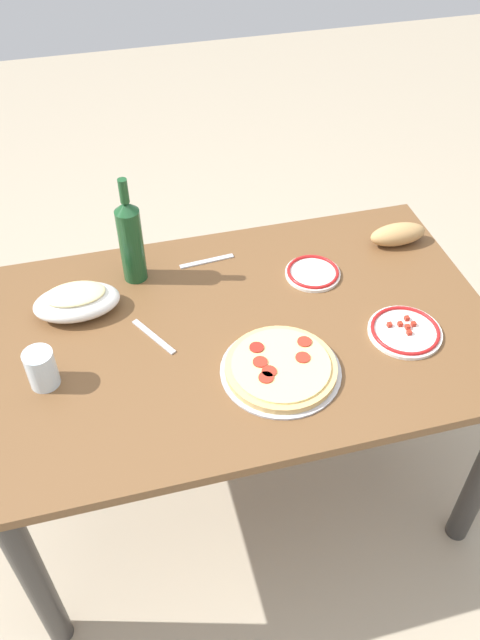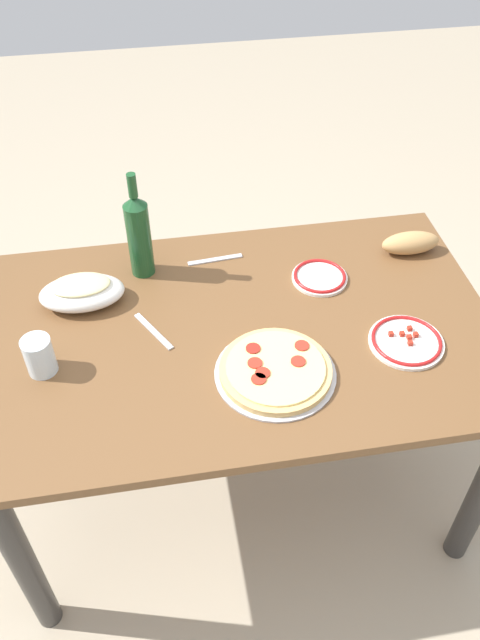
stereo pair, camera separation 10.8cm
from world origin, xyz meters
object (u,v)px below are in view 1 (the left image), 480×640
object	(u,v)px
baked_pasta_dish	(76,301)
dining_table	(240,357)
pepperoni_pizza	(281,368)
side_plate_far	(313,273)
side_plate_near	(405,331)
water_glass	(41,369)
bread_loaf	(398,234)
wine_bottle	(131,240)

from	to	relation	value
baked_pasta_dish	dining_table	bearing A→B (deg)	157.15
dining_table	pepperoni_pizza	xyz separation A→B (m)	(-0.06, 0.18, 0.13)
side_plate_far	side_plate_near	bearing A→B (deg)	118.49
dining_table	side_plate_near	distance (m)	0.47
water_glass	bread_loaf	xyz separation A→B (m)	(-1.10, -0.31, -0.02)
wine_bottle	side_plate_near	world-z (taller)	wine_bottle
bread_loaf	side_plate_near	bearing A→B (deg)	68.72
pepperoni_pizza	wine_bottle	bearing A→B (deg)	-56.73
baked_pasta_dish	wine_bottle	bearing A→B (deg)	-148.33
bread_loaf	side_plate_far	bearing A→B (deg)	14.81
baked_pasta_dish	water_glass	distance (m)	0.27
baked_pasta_dish	side_plate_near	world-z (taller)	baked_pasta_dish
dining_table	side_plate_far	world-z (taller)	side_plate_far
bread_loaf	wine_bottle	bearing A→B (deg)	-2.97
dining_table	pepperoni_pizza	distance (m)	0.23
baked_pasta_dish	wine_bottle	size ratio (longest dim) A/B	0.72
wine_bottle	side_plate_far	size ratio (longest dim) A/B	2.02
wine_bottle	dining_table	bearing A→B (deg)	130.58
side_plate_far	bread_loaf	distance (m)	0.32
baked_pasta_dish	water_glass	world-z (taller)	water_glass
dining_table	bread_loaf	size ratio (longest dim) A/B	7.74
pepperoni_pizza	bread_loaf	distance (m)	0.67
pepperoni_pizza	wine_bottle	distance (m)	0.57
dining_table	side_plate_near	world-z (taller)	side_plate_near
pepperoni_pizza	wine_bottle	world-z (taller)	wine_bottle
pepperoni_pizza	wine_bottle	xyz separation A→B (m)	(0.31, -0.47, 0.12)
wine_bottle	side_plate_near	xyz separation A→B (m)	(-0.68, 0.42, -0.13)
dining_table	wine_bottle	distance (m)	0.46
dining_table	bread_loaf	bearing A→B (deg)	-156.95
wine_bottle	bread_loaf	size ratio (longest dim) A/B	1.84
side_plate_near	side_plate_far	world-z (taller)	side_plate_near
baked_pasta_dish	side_plate_near	distance (m)	0.91
dining_table	bread_loaf	xyz separation A→B (m)	(-0.58, -0.25, 0.15)
water_glass	wine_bottle	bearing A→B (deg)	-128.14
side_plate_near	side_plate_far	xyz separation A→B (m)	(0.16, -0.30, -0.00)
pepperoni_pizza	baked_pasta_dish	xyz separation A→B (m)	(0.48, -0.36, 0.03)
baked_pasta_dish	bread_loaf	size ratio (longest dim) A/B	1.32
side_plate_far	wine_bottle	bearing A→B (deg)	-13.57
side_plate_far	bread_loaf	size ratio (longest dim) A/B	0.91
side_plate_far	pepperoni_pizza	bearing A→B (deg)	59.01
side_plate_near	bread_loaf	distance (m)	0.41
wine_bottle	side_plate_near	distance (m)	0.81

